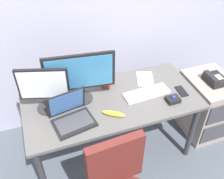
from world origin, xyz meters
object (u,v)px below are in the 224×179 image
object	(u,v)px
coffee_mug	(106,81)
banana	(114,114)
desk_phone	(215,79)
cell_phone	(181,91)
laptop	(71,115)
keyboard	(147,93)
paper_notepad	(145,79)
trackball_mouse	(173,99)
monitor_side	(44,88)
file_cabinet	(205,105)
monitor_main	(80,75)

from	to	relation	value
coffee_mug	banana	bearing A→B (deg)	-99.31
desk_phone	cell_phone	bearing A→B (deg)	-170.87
cell_phone	banana	world-z (taller)	banana
desk_phone	banana	distance (m)	1.08
laptop	coffee_mug	world-z (taller)	laptop
keyboard	laptop	distance (m)	0.69
desk_phone	paper_notepad	world-z (taller)	desk_phone
cell_phone	trackball_mouse	bearing A→B (deg)	-145.76
monitor_side	file_cabinet	bearing A→B (deg)	-3.70
trackball_mouse	banana	distance (m)	0.53
keyboard	coffee_mug	xyz separation A→B (m)	(-0.30, 0.23, 0.04)
file_cabinet	desk_phone	xyz separation A→B (m)	(-0.01, -0.02, 0.36)
keyboard	laptop	size ratio (longest dim) A/B	1.19
trackball_mouse	cell_phone	bearing A→B (deg)	31.83
monitor_main	desk_phone	bearing A→B (deg)	-6.05
laptop	coffee_mug	bearing A→B (deg)	39.36
file_cabinet	coffee_mug	world-z (taller)	coffee_mug
file_cabinet	desk_phone	bearing A→B (deg)	-116.78
desk_phone	coffee_mug	distance (m)	1.04
file_cabinet	cell_phone	distance (m)	0.56
monitor_side	keyboard	distance (m)	0.88
monitor_main	cell_phone	xyz separation A→B (m)	(0.86, -0.20, -0.26)
trackball_mouse	laptop	bearing A→B (deg)	175.48
monitor_main	banana	xyz separation A→B (m)	(0.19, -0.28, -0.24)
keyboard	monitor_main	bearing A→B (deg)	167.02
monitor_side	laptop	size ratio (longest dim) A/B	1.13
coffee_mug	paper_notepad	xyz separation A→B (m)	(0.37, -0.03, -0.05)
desk_phone	laptop	world-z (taller)	laptop
monitor_side	banana	bearing A→B (deg)	-28.19
monitor_main	paper_notepad	size ratio (longest dim) A/B	2.73
file_cabinet	laptop	bearing A→B (deg)	-176.02
desk_phone	file_cabinet	bearing A→B (deg)	63.22
file_cabinet	paper_notepad	bearing A→B (deg)	163.49
cell_phone	monitor_side	bearing A→B (deg)	173.45
laptop	coffee_mug	size ratio (longest dim) A/B	3.37
coffee_mug	paper_notepad	size ratio (longest dim) A/B	0.50
trackball_mouse	paper_notepad	bearing A→B (deg)	104.97
file_cabinet	trackball_mouse	bearing A→B (deg)	-163.12
trackball_mouse	file_cabinet	bearing A→B (deg)	16.88
file_cabinet	laptop	distance (m)	1.48
keyboard	trackball_mouse	size ratio (longest dim) A/B	3.79
trackball_mouse	coffee_mug	distance (m)	0.61
desk_phone	paper_notepad	size ratio (longest dim) A/B	0.96
monitor_main	keyboard	bearing A→B (deg)	-12.98
cell_phone	keyboard	bearing A→B (deg)	169.41
file_cabinet	trackball_mouse	world-z (taller)	trackball_mouse
keyboard	banana	size ratio (longest dim) A/B	2.19
keyboard	trackball_mouse	xyz separation A→B (m)	(0.17, -0.16, 0.01)
keyboard	desk_phone	bearing A→B (deg)	-0.57
monitor_side	keyboard	world-z (taller)	monitor_side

